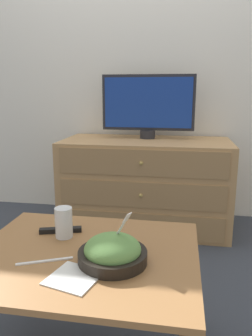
% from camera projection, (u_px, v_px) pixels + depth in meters
% --- Properties ---
extents(ground_plane, '(12.00, 12.00, 0.00)m').
position_uv_depth(ground_plane, '(143.00, 210.00, 2.70)').
color(ground_plane, '#383D47').
extents(wall_back, '(12.00, 0.05, 2.60)m').
position_uv_depth(wall_back, '(145.00, 44.00, 2.43)').
color(wall_back, white).
rests_on(wall_back, ground_plane).
extents(dresser, '(1.16, 0.56, 0.63)m').
position_uv_depth(dresser, '(145.00, 184.00, 2.33)').
color(dresser, tan).
rests_on(dresser, ground_plane).
extents(tv, '(0.65, 0.11, 0.44)m').
position_uv_depth(tv, '(148.00, 104.00, 2.29)').
color(tv, '#232328').
rests_on(tv, dresser).
extents(coffee_table, '(0.76, 0.63, 0.42)m').
position_uv_depth(coffee_table, '(85.00, 268.00, 1.12)').
color(coffee_table, '#9E6B3D').
rests_on(coffee_table, ground_plane).
extents(takeout_bowl, '(0.22, 0.22, 0.17)m').
position_uv_depth(takeout_bowl, '(113.00, 252.00, 1.04)').
color(takeout_bowl, black).
rests_on(takeout_bowl, coffee_table).
extents(drink_cup, '(0.06, 0.06, 0.11)m').
position_uv_depth(drink_cup, '(64.00, 224.00, 1.22)').
color(drink_cup, '#9E6638').
rests_on(drink_cup, coffee_table).
extents(napkin, '(0.17, 0.17, 0.00)m').
position_uv_depth(napkin, '(75.00, 278.00, 0.95)').
color(napkin, white).
rests_on(napkin, coffee_table).
extents(knife, '(0.17, 0.08, 0.01)m').
position_uv_depth(knife, '(45.00, 261.00, 1.05)').
color(knife, white).
rests_on(knife, coffee_table).
extents(remote_control, '(0.16, 0.07, 0.02)m').
position_uv_depth(remote_control, '(61.00, 230.00, 1.27)').
color(remote_control, black).
rests_on(remote_control, coffee_table).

